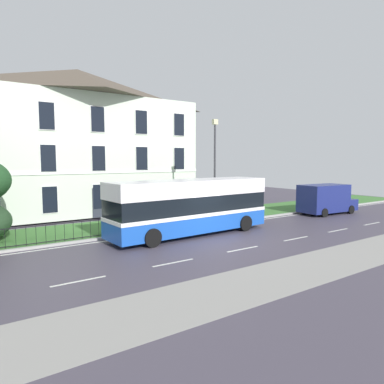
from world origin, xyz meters
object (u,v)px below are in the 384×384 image
Objects in this scene: georgian_townhouse at (79,141)px; street_lamp_post at (215,163)px; white_panel_van at (326,199)px; single_decker_bus at (191,206)px; litter_bin at (108,222)px.

street_lamp_post is at bearing -58.07° from georgian_townhouse.
georgian_townhouse is 3.40× the size of white_panel_van.
street_lamp_post reaches higher than single_decker_bus.
white_panel_van is 10.27m from street_lamp_post.
white_panel_van is at bearing -38.22° from georgian_townhouse.
georgian_townhouse is at bearing 81.59° from litter_bin.
georgian_townhouse reaches higher than litter_bin.
georgian_townhouse is 13.73m from single_decker_bus.
street_lamp_post is (6.34, -10.17, -1.84)m from georgian_townhouse.
georgian_townhouse is 11.41m from litter_bin.
white_panel_van is (15.90, -12.52, -4.75)m from georgian_townhouse.
georgian_townhouse reaches higher than single_decker_bus.
georgian_townhouse is 2.51× the size of street_lamp_post.
white_panel_van is 4.35× the size of litter_bin.
street_lamp_post is at bearing 169.97° from white_panel_van.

